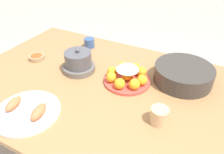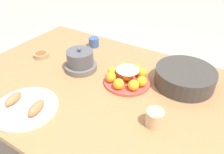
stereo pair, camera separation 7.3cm
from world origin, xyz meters
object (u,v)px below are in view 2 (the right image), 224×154
(cake_plate, at_px, (127,77))
(sauce_bowl, at_px, (41,55))
(seafood_platter, at_px, (26,107))
(warming_pot, at_px, (80,61))
(serving_bowl, at_px, (185,77))
(dining_table, at_px, (98,94))
(cup_near, at_px, (155,118))
(cup_far, at_px, (94,42))

(cake_plate, bearing_deg, sauce_bowl, -175.72)
(seafood_platter, height_order, warming_pot, warming_pot)
(serving_bowl, xyz_separation_m, seafood_platter, (-0.60, -0.61, -0.04))
(dining_table, height_order, cup_near, cup_near)
(serving_bowl, bearing_deg, dining_table, -149.54)
(dining_table, height_order, warming_pot, warming_pot)
(dining_table, height_order, seafood_platter, seafood_platter)
(serving_bowl, height_order, sauce_bowl, serving_bowl)
(dining_table, distance_m, cup_near, 0.44)
(sauce_bowl, height_order, warming_pot, warming_pot)
(dining_table, xyz_separation_m, cup_near, (0.40, -0.12, 0.12))
(warming_pot, bearing_deg, dining_table, -22.37)
(serving_bowl, xyz_separation_m, sauce_bowl, (-0.92, -0.20, -0.04))
(cup_far, bearing_deg, seafood_platter, -81.27)
(sauce_bowl, bearing_deg, cake_plate, 4.28)
(sauce_bowl, xyz_separation_m, cup_far, (0.22, 0.32, 0.02))
(dining_table, bearing_deg, seafood_platter, -115.80)
(seafood_platter, bearing_deg, warming_pot, 89.63)
(seafood_platter, distance_m, warming_pot, 0.43)
(serving_bowl, height_order, cup_far, serving_bowl)
(dining_table, xyz_separation_m, seafood_platter, (-0.17, -0.36, 0.09))
(cake_plate, xyz_separation_m, seafood_platter, (-0.32, -0.46, -0.02))
(seafood_platter, relative_size, cup_near, 3.90)
(warming_pot, bearing_deg, serving_bowl, 16.74)
(dining_table, distance_m, warming_pot, 0.23)
(seafood_platter, distance_m, cup_near, 0.62)
(seafood_platter, relative_size, warming_pot, 1.58)
(seafood_platter, bearing_deg, dining_table, 64.20)
(warming_pot, bearing_deg, cake_plate, 4.97)
(cake_plate, distance_m, sauce_bowl, 0.65)
(cup_near, bearing_deg, seafood_platter, -157.66)
(seafood_platter, distance_m, cup_far, 0.74)
(dining_table, xyz_separation_m, serving_bowl, (0.42, 0.25, 0.13))
(dining_table, bearing_deg, cup_far, 127.70)
(dining_table, xyz_separation_m, cup_far, (-0.29, 0.37, 0.11))
(sauce_bowl, bearing_deg, serving_bowl, 12.19)
(cake_plate, distance_m, cup_far, 0.51)
(dining_table, distance_m, cup_far, 0.48)
(warming_pot, bearing_deg, cup_far, 110.98)
(cake_plate, relative_size, seafood_platter, 0.84)
(dining_table, bearing_deg, serving_bowl, 30.46)
(dining_table, relative_size, serving_bowl, 4.74)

